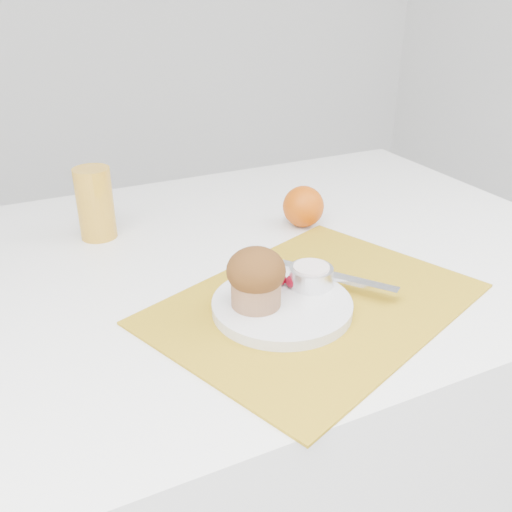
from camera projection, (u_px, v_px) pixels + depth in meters
name	position (u px, v px, depth m)	size (l,w,h in m)	color
table	(236.00, 431.00, 1.09)	(1.20, 0.80, 0.75)	white
placemat	(315.00, 303.00, 0.79)	(0.43, 0.32, 0.00)	#B08718
plate	(282.00, 306.00, 0.76)	(0.19, 0.19, 0.02)	silver
ramekin	(311.00, 276.00, 0.79)	(0.06, 0.06, 0.03)	silver
cream	(311.00, 268.00, 0.79)	(0.05, 0.05, 0.01)	silver
raspberry_near	(280.00, 280.00, 0.80)	(0.02, 0.02, 0.02)	#61020F
raspberry_far	(293.00, 281.00, 0.79)	(0.02, 0.02, 0.02)	#52020D
butter_knife	(323.00, 274.00, 0.82)	(0.22, 0.02, 0.01)	silver
orange	(303.00, 206.00, 1.02)	(0.07, 0.07, 0.07)	#C44E06
juice_glass	(95.00, 203.00, 0.96)	(0.06, 0.06, 0.12)	gold
muffin	(256.00, 277.00, 0.74)	(0.08, 0.08, 0.08)	#9C6D4B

